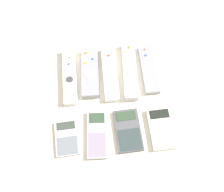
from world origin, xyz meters
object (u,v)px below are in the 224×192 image
remote_4 (149,69)px  calculator_3 (162,128)px  remote_0 (70,76)px  remote_2 (111,73)px  calculator_0 (67,138)px  calculator_1 (97,134)px  calculator_2 (128,130)px  remote_3 (130,71)px  remote_1 (90,73)px

remote_4 → calculator_3: bearing=-88.2°
remote_0 → remote_2: bearing=-0.6°
calculator_0 → calculator_1: calculator_1 is taller
remote_2 → calculator_3: remote_2 is taller
calculator_3 → remote_4: bearing=90.9°
calculator_3 → calculator_2: bearing=176.0°
remote_3 → calculator_3: bearing=-67.4°
remote_0 → remote_4: bearing=0.9°
remote_0 → calculator_1: remote_0 is taller
remote_1 → calculator_0: bearing=-108.5°
remote_0 → remote_3: (0.20, 0.00, 0.00)m
calculator_0 → remote_0: bearing=82.8°
remote_4 → calculator_0: size_ratio=1.59×
calculator_3 → remote_2: bearing=121.9°
calculator_0 → remote_2: bearing=51.1°
remote_1 → calculator_0: 0.23m
remote_0 → remote_1: 0.07m
remote_3 → remote_0: bearing=-176.6°
remote_4 → remote_2: bearing=-178.4°
remote_3 → calculator_1: size_ratio=1.40×
remote_1 → remote_2: remote_1 is taller
calculator_0 → calculator_2: calculator_2 is taller
calculator_2 → calculator_3: bearing=-4.8°
calculator_0 → calculator_1: 0.09m
remote_1 → calculator_3: remote_1 is taller
remote_3 → calculator_0: size_ratio=1.83×
remote_2 → calculator_3: (0.14, -0.21, -0.00)m
remote_2 → remote_4: (0.13, 0.01, -0.00)m
calculator_0 → calculator_3: size_ratio=0.85×
calculator_3 → calculator_0: bearing=178.7°
calculator_0 → calculator_1: size_ratio=0.76×
remote_0 → calculator_0: 0.21m
remote_1 → remote_4: (0.20, 0.00, -0.00)m
remote_0 → calculator_2: size_ratio=1.46×
remote_4 → calculator_1: 0.29m
calculator_2 → remote_1: bearing=113.6°
calculator_2 → calculator_3: calculator_3 is taller
remote_0 → remote_2: remote_0 is taller
remote_3 → calculator_0: (-0.21, -0.22, -0.01)m
remote_0 → calculator_3: (0.28, -0.20, -0.00)m
remote_2 → calculator_2: 0.21m
remote_3 → calculator_1: (-0.12, -0.21, -0.00)m
calculator_1 → calculator_2: (0.10, 0.01, -0.00)m
calculator_1 → calculator_3: size_ratio=1.12×
remote_1 → calculator_3: size_ratio=1.33×
remote_1 → remote_3: (0.13, -0.00, 0.00)m
calculator_1 → calculator_2: bearing=6.0°
remote_0 → calculator_0: remote_0 is taller
remote_3 → remote_4: remote_3 is taller
remote_3 → remote_4: 0.07m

